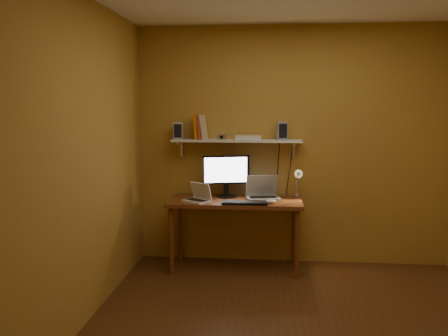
# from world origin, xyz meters

# --- Properties ---
(room) EXTENTS (3.44, 3.24, 2.64)m
(room) POSITION_xyz_m (0.00, 0.00, 1.30)
(room) COLOR #522C15
(room) RESTS_ON ground
(desk) EXTENTS (1.40, 0.60, 0.75)m
(desk) POSITION_xyz_m (-0.60, 1.28, 0.66)
(desk) COLOR brown
(desk) RESTS_ON ground
(wall_shelf) EXTENTS (1.40, 0.25, 0.21)m
(wall_shelf) POSITION_xyz_m (-0.60, 1.47, 1.36)
(wall_shelf) COLOR silver
(wall_shelf) RESTS_ON room
(monitor) EXTENTS (0.49, 0.26, 0.45)m
(monitor) POSITION_xyz_m (-0.71, 1.43, 1.01)
(monitor) COLOR black
(monitor) RESTS_ON desk
(laptop) EXTENTS (0.38, 0.31, 0.25)m
(laptop) POSITION_xyz_m (-0.32, 1.39, 0.82)
(laptop) COLOR gray
(laptop) RESTS_ON desk
(netbook) EXTENTS (0.32, 0.30, 0.20)m
(netbook) POSITION_xyz_m (-0.97, 1.15, 0.80)
(netbook) COLOR white
(netbook) RESTS_ON desk
(keyboard) EXTENTS (0.46, 0.16, 0.02)m
(keyboard) POSITION_xyz_m (-0.49, 1.07, 0.76)
(keyboard) COLOR black
(keyboard) RESTS_ON desk
(mouse) EXTENTS (0.11, 0.08, 0.04)m
(mouse) POSITION_xyz_m (-0.23, 1.13, 0.77)
(mouse) COLOR white
(mouse) RESTS_ON desk
(desk_lamp) EXTENTS (0.09, 0.23, 0.38)m
(desk_lamp) POSITION_xyz_m (0.06, 1.41, 0.96)
(desk_lamp) COLOR silver
(desk_lamp) RESTS_ON desk
(speaker_left) EXTENTS (0.12, 0.12, 0.18)m
(speaker_left) POSITION_xyz_m (-1.24, 1.47, 1.47)
(speaker_left) COLOR gray
(speaker_left) RESTS_ON wall_shelf
(speaker_right) EXTENTS (0.13, 0.13, 0.19)m
(speaker_right) POSITION_xyz_m (-0.12, 1.48, 1.47)
(speaker_right) COLOR gray
(speaker_right) RESTS_ON wall_shelf
(books) EXTENTS (0.15, 0.18, 0.27)m
(books) POSITION_xyz_m (-1.00, 1.48, 1.51)
(books) COLOR #DC5F0B
(books) RESTS_ON wall_shelf
(shelf_camera) EXTENTS (0.10, 0.05, 0.06)m
(shelf_camera) POSITION_xyz_m (-0.76, 1.41, 1.40)
(shelf_camera) COLOR silver
(shelf_camera) RESTS_ON wall_shelf
(router) EXTENTS (0.28, 0.20, 0.05)m
(router) POSITION_xyz_m (-0.48, 1.46, 1.40)
(router) COLOR white
(router) RESTS_ON wall_shelf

